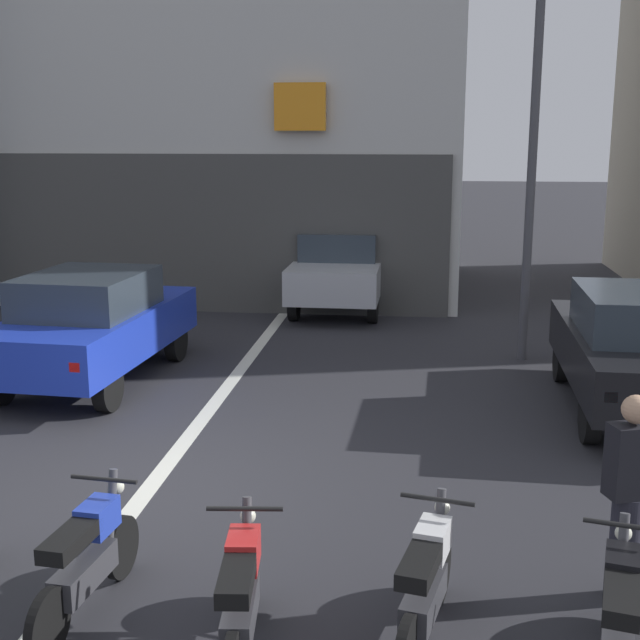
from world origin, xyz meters
TOP-DOWN VIEW (x-y plane):
  - ground_plane at (0.00, 0.00)m, footprint 120.00×120.00m
  - lane_centre_line at (0.00, 6.00)m, footprint 0.20×18.00m
  - building_mid_block at (-1.38, 12.65)m, footprint 9.78×7.71m
  - car_blue_crossing_near at (-2.00, 3.73)m, footprint 2.02×4.20m
  - car_black_parked_kerbside at (5.58, 3.20)m, footprint 1.88×4.15m
  - car_silver_down_street at (1.09, 9.53)m, footprint 1.80×4.12m
  - street_lamp at (4.42, 5.74)m, footprint 0.36×0.36m
  - motorcycle_blue_row_left_mid at (0.29, -2.23)m, footprint 0.55×1.67m
  - motorcycle_red_row_centre at (1.55, -2.62)m, footprint 0.55×1.67m
  - motorcycle_white_row_right_mid at (2.82, -2.30)m, footprint 0.56×1.65m
  - motorcycle_black_row_rightmost at (4.09, -2.57)m, footprint 0.57×1.64m
  - person_by_motorcycles at (4.36, -1.53)m, footprint 0.41×0.32m

SIDE VIEW (x-z plane):
  - ground_plane at x=0.00m, z-range 0.00..0.00m
  - lane_centre_line at x=0.00m, z-range 0.00..0.01m
  - motorcycle_blue_row_left_mid at x=0.29m, z-range -0.03..0.95m
  - motorcycle_red_row_centre at x=1.55m, z-range -0.03..0.95m
  - motorcycle_white_row_right_mid at x=2.82m, z-range -0.03..0.95m
  - motorcycle_black_row_rightmost at x=4.09m, z-range -0.03..0.95m
  - person_by_motorcycles at x=4.36m, z-range 0.02..1.69m
  - car_blue_crossing_near at x=-2.00m, z-range 0.07..1.71m
  - car_black_parked_kerbside at x=5.58m, z-range 0.07..1.71m
  - car_silver_down_street at x=1.09m, z-range 0.07..1.71m
  - street_lamp at x=4.42m, z-range 0.73..7.32m
  - building_mid_block at x=-1.38m, z-range -0.02..11.56m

